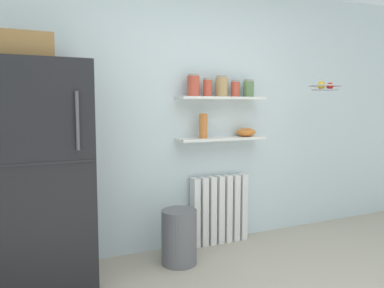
{
  "coord_description": "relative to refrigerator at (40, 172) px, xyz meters",
  "views": [
    {
      "loc": [
        -1.55,
        -1.35,
        1.37
      ],
      "look_at": [
        -0.15,
        1.6,
        1.05
      ],
      "focal_mm": 35.63,
      "sensor_mm": 36.0,
      "label": 1
    }
  ],
  "objects": [
    {
      "name": "back_wall",
      "position": [
        1.37,
        0.38,
        0.41
      ],
      "size": [
        7.04,
        0.1,
        2.6
      ],
      "primitive_type": "cube",
      "color": "silver",
      "rests_on": "ground_plane"
    },
    {
      "name": "refrigerator",
      "position": [
        0.0,
        0.0,
        0.0
      ],
      "size": [
        0.69,
        0.7,
        1.87
      ],
      "color": "black",
      "rests_on": "ground_plane"
    },
    {
      "name": "radiator",
      "position": [
        1.67,
        0.25,
        -0.55
      ],
      "size": [
        0.61,
        0.12,
        0.68
      ],
      "color": "white",
      "rests_on": "ground_plane"
    },
    {
      "name": "wall_shelf_lower",
      "position": [
        1.67,
        0.22,
        0.17
      ],
      "size": [
        0.91,
        0.22,
        0.02
      ],
      "primitive_type": "cube",
      "color": "white"
    },
    {
      "name": "wall_shelf_upper",
      "position": [
        1.67,
        0.22,
        0.56
      ],
      "size": [
        0.91,
        0.22,
        0.02
      ],
      "primitive_type": "cube",
      "color": "white"
    },
    {
      "name": "storage_jar_0",
      "position": [
        1.37,
        0.22,
        0.68
      ],
      "size": [
        0.12,
        0.12,
        0.21
      ],
      "color": "#C64C38",
      "rests_on": "wall_shelf_upper"
    },
    {
      "name": "storage_jar_1",
      "position": [
        1.52,
        0.22,
        0.66
      ],
      "size": [
        0.09,
        0.09,
        0.17
      ],
      "color": "#C64C38",
      "rests_on": "wall_shelf_upper"
    },
    {
      "name": "storage_jar_2",
      "position": [
        1.67,
        0.22,
        0.68
      ],
      "size": [
        0.11,
        0.11,
        0.2
      ],
      "color": "tan",
      "rests_on": "wall_shelf_upper"
    },
    {
      "name": "storage_jar_3",
      "position": [
        1.83,
        0.22,
        0.66
      ],
      "size": [
        0.09,
        0.09,
        0.17
      ],
      "color": "#C64C38",
      "rests_on": "wall_shelf_upper"
    },
    {
      "name": "storage_jar_4",
      "position": [
        1.98,
        0.22,
        0.66
      ],
      "size": [
        0.11,
        0.11,
        0.17
      ],
      "color": "#5B7F4C",
      "rests_on": "wall_shelf_upper"
    },
    {
      "name": "vase",
      "position": [
        1.48,
        0.22,
        0.3
      ],
      "size": [
        0.08,
        0.08,
        0.24
      ],
      "primitive_type": "cylinder",
      "color": "#CC7033",
      "rests_on": "wall_shelf_lower"
    },
    {
      "name": "shelf_bowl",
      "position": [
        1.96,
        0.22,
        0.22
      ],
      "size": [
        0.19,
        0.19,
        0.09
      ],
      "primitive_type": "ellipsoid",
      "color": "orange",
      "rests_on": "wall_shelf_lower"
    },
    {
      "name": "trash_bin",
      "position": [
        1.1,
        -0.06,
        -0.65
      ],
      "size": [
        0.31,
        0.31,
        0.48
      ],
      "primitive_type": "cylinder",
      "color": "slate",
      "rests_on": "ground_plane"
    },
    {
      "name": "hanging_fruit_basket",
      "position": [
        2.65,
        -0.13,
        0.68
      ],
      "size": [
        0.32,
        0.32,
        0.09
      ],
      "color": "#B2B2B7"
    }
  ]
}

